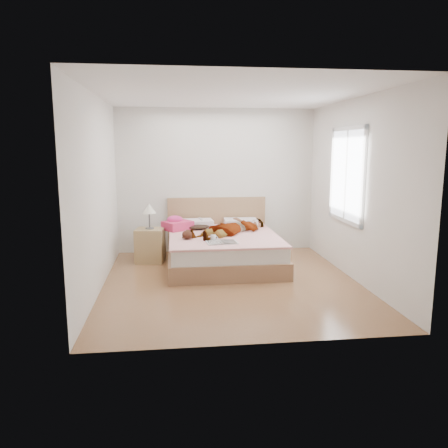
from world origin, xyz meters
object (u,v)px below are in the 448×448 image
at_px(bed, 223,247).
at_px(towel, 177,224).
at_px(nightstand, 150,242).
at_px(plush_toy, 187,234).
at_px(phone, 201,219).
at_px(coffee_mug, 213,238).
at_px(woman, 232,225).
at_px(magazine, 222,242).

bearing_deg(bed, towel, 149.39).
bearing_deg(towel, nightstand, -161.08).
height_order(bed, plush_toy, bed).
bearing_deg(phone, coffee_mug, -124.98).
relative_size(phone, towel, 0.15).
height_order(woman, plush_toy, woman).
xyz_separation_m(towel, plush_toy, (0.15, -0.80, -0.03)).
relative_size(phone, coffee_mug, 0.73).
bearing_deg(bed, nightstand, 166.76).
xyz_separation_m(woman, phone, (-0.50, 0.40, 0.06)).
bearing_deg(towel, magazine, -60.66).
xyz_separation_m(coffee_mug, nightstand, (-0.99, 0.83, -0.23)).
relative_size(woman, magazine, 3.44).
distance_m(woman, towel, 0.98).
distance_m(woman, plush_toy, 0.89).
bearing_deg(magazine, towel, 119.34).
bearing_deg(magazine, nightstand, 137.99).
distance_m(towel, magazine, 1.32).
distance_m(phone, plush_toy, 0.90).
relative_size(phone, bed, 0.04).
bearing_deg(towel, woman, -20.91).
bearing_deg(phone, bed, -97.94).
relative_size(magazine, nightstand, 0.48).
distance_m(magazine, plush_toy, 0.61).
distance_m(bed, nightstand, 1.23).
height_order(phone, towel, towel).
height_order(coffee_mug, nightstand, nightstand).
height_order(woman, nightstand, nightstand).
bearing_deg(phone, plush_toy, -149.08).
distance_m(coffee_mug, plush_toy, 0.43).
bearing_deg(coffee_mug, magazine, -56.15).
relative_size(woman, towel, 2.84).
bearing_deg(plush_toy, woman, 30.53).
bearing_deg(phone, magazine, -120.74).
bearing_deg(woman, nightstand, -139.71).
xyz_separation_m(phone, coffee_mug, (0.12, -1.04, -0.12)).
relative_size(bed, plush_toy, 8.12).
bearing_deg(phone, woman, -80.37).
xyz_separation_m(plush_toy, nightstand, (-0.60, 0.64, -0.25)).
xyz_separation_m(bed, plush_toy, (-0.59, -0.36, 0.31)).
bearing_deg(woman, towel, -152.62).
xyz_separation_m(phone, nightstand, (-0.87, -0.21, -0.35)).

